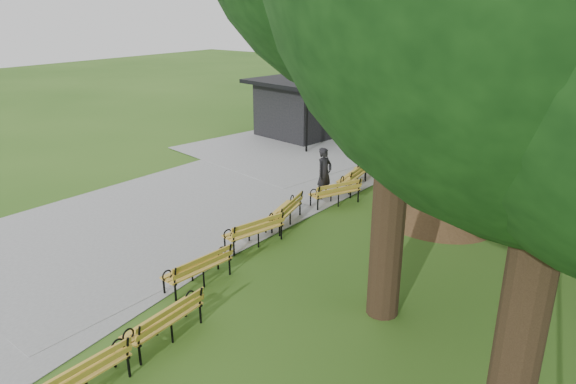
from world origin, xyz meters
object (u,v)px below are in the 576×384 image
Objects in this scene: bench_6 at (352,176)px; bench_4 at (284,211)px; bench_1 at (163,320)px; bench_5 at (335,192)px; bench_2 at (197,268)px; bench_7 at (372,164)px; lamp_post at (367,110)px; dirt_mound at (436,210)px; person at (324,174)px; bench_0 at (79,376)px; bench_8 at (399,152)px; kiosk at (299,108)px; bench_3 at (254,230)px.

bench_4 is at bearing -7.34° from bench_6.
bench_5 is (-1.25, 8.45, 0.00)m from bench_1.
bench_7 is at bearing -170.65° from bench_2.
lamp_post is 11.88m from bench_2.
bench_7 is (-0.54, 3.65, 0.00)m from bench_5.
bench_1 is (-2.10, -8.91, -0.00)m from dirt_mound.
bench_2 is 10.18m from bench_7.
bench_0 is (1.98, -10.66, -0.47)m from person.
bench_2 is at bearing -154.60° from bench_1.
bench_8 is (0.05, 2.34, 0.00)m from bench_7.
bench_8 is (6.15, -1.18, -1.02)m from kiosk.
dirt_mound is 1.47× the size of bench_1.
bench_8 is (-0.49, 5.99, 0.00)m from bench_5.
bench_0 is 6.56m from bench_3.
bench_0 is 1.00× the size of bench_1.
bench_0 is at bearing -162.75° from person.
person reaches higher than bench_7.
bench_0 and bench_1 have the same top height.
dirt_mound is at bearing -80.25° from person.
bench_4 and bench_5 have the same top height.
bench_7 is (-0.73, 10.15, 0.00)m from bench_2.
bench_2 is (-3.16, -6.97, -0.00)m from dirt_mound.
bench_0 is 1.00× the size of bench_6.
bench_2 is at bearing 21.32° from bench_3.
person is 0.96× the size of bench_0.
dirt_mound is at bearing 160.85° from bench_2.
lamp_post is 7.81m from bench_4.
lamp_post is at bearing -136.87° from bench_7.
bench_2 is at bearing -4.05° from bench_6.
lamp_post is 15.90m from bench_0.
kiosk is at bearing -161.03° from bench_4.
bench_4 and bench_6 have the same top height.
bench_1 and bench_8 have the same top height.
kiosk is 2.45× the size of bench_4.
bench_4 is at bearing -142.23° from dirt_mound.
bench_2 is at bearing -80.84° from lamp_post.
bench_8 is (1.18, 0.89, -1.78)m from lamp_post.
bench_7 is (-0.20, 6.04, 0.00)m from bench_4.
bench_0 and bench_5 have the same top height.
dirt_mound is 1.47× the size of bench_2.
kiosk is at bearing -154.10° from bench_0.
bench_1 and bench_4 have the same top height.
bench_3 is (-1.41, 4.43, 0.00)m from bench_1.
bench_8 is at bearing -172.10° from bench_0.
bench_1 is at bearing 30.90° from bench_3.
lamp_post is 1.62× the size of bench_3.
bench_0 and bench_3 have the same top height.
person reaches higher than bench_8.
bench_6 is at bearing -170.33° from bench_0.
dirt_mound reaches higher than bench_7.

